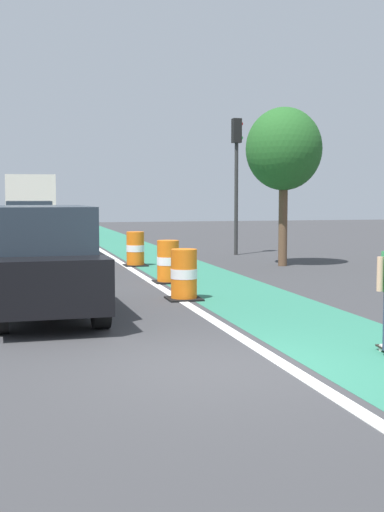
% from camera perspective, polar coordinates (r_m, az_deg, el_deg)
% --- Properties ---
extents(ground_plane, '(100.00, 100.00, 0.00)m').
position_cam_1_polar(ground_plane, '(9.11, 1.96, -9.14)').
color(ground_plane, '#38383A').
extents(bike_lane_strip, '(2.50, 80.00, 0.01)m').
position_cam_1_polar(bike_lane_strip, '(21.16, -1.01, -1.02)').
color(bike_lane_strip, '#2D755B').
rests_on(bike_lane_strip, ground).
extents(lane_divider_stripe, '(0.20, 80.00, 0.01)m').
position_cam_1_polar(lane_divider_stripe, '(20.87, -5.02, -1.12)').
color(lane_divider_stripe, silver).
rests_on(lane_divider_stripe, ground).
extents(parked_suv_nearest, '(2.00, 4.64, 2.04)m').
position_cam_1_polar(parked_suv_nearest, '(12.91, -12.13, -0.39)').
color(parked_suv_nearest, black).
rests_on(parked_suv_nearest, ground).
extents(parked_sedan_second, '(2.10, 4.20, 1.70)m').
position_cam_1_polar(parked_sedan_second, '(20.16, -13.26, 0.91)').
color(parked_sedan_second, black).
rests_on(parked_sedan_second, ground).
extents(parked_suv_third, '(1.95, 4.61, 2.04)m').
position_cam_1_polar(parked_suv_third, '(26.72, -13.32, 2.32)').
color(parked_suv_third, '#9EA0A5').
rests_on(parked_suv_third, ground).
extents(traffic_barrel_front, '(0.73, 0.73, 1.09)m').
position_cam_1_polar(traffic_barrel_front, '(14.74, -0.67, -1.59)').
color(traffic_barrel_front, orange).
rests_on(traffic_barrel_front, ground).
extents(traffic_barrel_mid, '(0.73, 0.73, 1.09)m').
position_cam_1_polar(traffic_barrel_mid, '(17.64, -2.00, -0.51)').
color(traffic_barrel_mid, orange).
rests_on(traffic_barrel_mid, ground).
extents(traffic_barrel_back, '(0.73, 0.73, 1.09)m').
position_cam_1_polar(traffic_barrel_back, '(21.94, -4.71, 0.56)').
color(traffic_barrel_back, orange).
rests_on(traffic_barrel_back, ground).
extents(delivery_truck_down_block, '(2.71, 7.71, 3.23)m').
position_cam_1_polar(delivery_truck_down_block, '(36.60, -13.01, 4.28)').
color(delivery_truck_down_block, silver).
rests_on(delivery_truck_down_block, ground).
extents(traffic_light_corner, '(0.41, 0.32, 5.10)m').
position_cam_1_polar(traffic_light_corner, '(26.04, 3.71, 7.80)').
color(traffic_light_corner, '#2D2D2D').
rests_on(traffic_light_corner, ground).
extents(street_tree_sidewalk, '(2.40, 2.40, 5.00)m').
position_cam_1_polar(street_tree_sidewalk, '(22.07, 7.61, 8.71)').
color(street_tree_sidewalk, brown).
rests_on(street_tree_sidewalk, ground).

